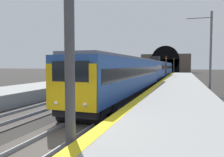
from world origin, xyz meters
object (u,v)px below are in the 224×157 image
object	(u,v)px
railway_signal_mid	(166,66)
railway_signal_far	(174,64)
train_main_approaching	(155,70)
train_adjacent_platform	(131,70)
catenary_mast_near	(210,53)

from	to	relation	value
railway_signal_mid	railway_signal_far	size ratio (longest dim) A/B	0.85
train_main_approaching	train_adjacent_platform	xyz separation A→B (m)	(-0.14, 4.44, -0.02)
train_main_approaching	railway_signal_mid	bearing A→B (deg)	149.73
train_adjacent_platform	railway_signal_far	xyz separation A→B (m)	(42.01, -6.22, 1.31)
railway_signal_far	catenary_mast_near	bearing A→B (deg)	5.41
train_main_approaching	catenary_mast_near	xyz separation A→B (m)	(-17.28, -7.39, 2.13)
train_adjacent_platform	railway_signal_mid	world-z (taller)	railway_signal_mid
train_main_approaching	railway_signal_far	world-z (taller)	railway_signal_far
train_main_approaching	railway_signal_mid	world-z (taller)	railway_signal_mid
train_main_approaching	railway_signal_mid	xyz separation A→B (m)	(2.92, -1.78, 0.71)
train_adjacent_platform	railway_signal_mid	size ratio (longest dim) A/B	7.99
railway_signal_far	catenary_mast_near	size ratio (longest dim) A/B	0.69
train_adjacent_platform	railway_signal_mid	distance (m)	6.97
train_main_approaching	railway_signal_far	size ratio (longest dim) A/B	11.11
railway_signal_mid	railway_signal_far	distance (m)	38.95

